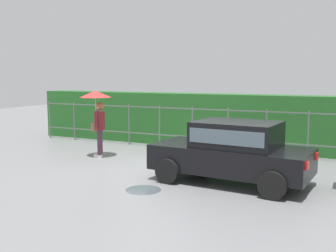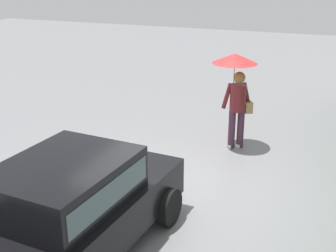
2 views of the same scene
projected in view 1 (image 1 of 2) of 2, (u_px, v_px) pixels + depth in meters
name	position (u px, v px, depth m)	size (l,w,h in m)	color
ground_plane	(157.00, 169.00, 10.91)	(40.00, 40.00, 0.00)	slate
car	(233.00, 150.00, 9.48)	(3.85, 2.11, 1.48)	black
pedestrian	(97.00, 108.00, 12.40)	(0.96, 0.96, 2.09)	#47283D
fence_section	(192.00, 126.00, 13.69)	(12.62, 0.05, 1.50)	#59605B
hedge_row	(201.00, 120.00, 14.47)	(13.57, 0.90, 1.90)	#235B23
puddle_near	(143.00, 190.00, 8.97)	(0.81, 0.81, 0.00)	#4C545B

